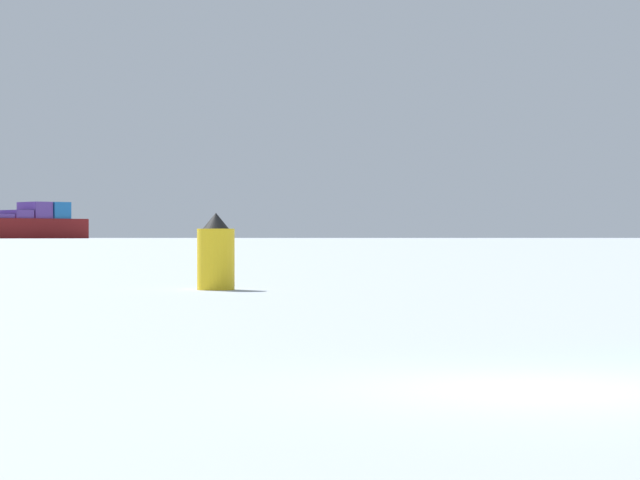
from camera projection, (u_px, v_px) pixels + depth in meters
ground_plane at (539, 390)px, 14.91m from camera, size 4000.00×4000.00×0.00m
distant_headland at (536, 227)px, 1605.09m from camera, size 1083.13×624.99×24.07m
channel_buoy at (216, 255)px, 42.38m from camera, size 1.17×1.17×2.41m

